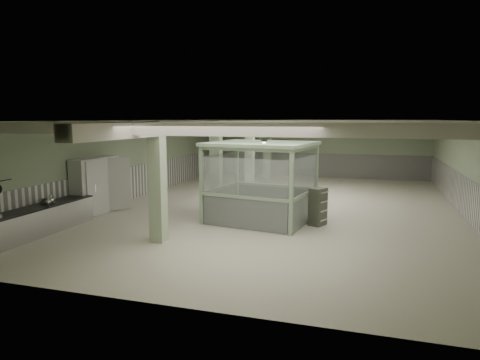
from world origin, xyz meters
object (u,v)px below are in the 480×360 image
(guard_booth, at_px, (261,169))
(filing_cabinet, at_px, (318,207))
(prep_counter, at_px, (34,222))
(walkin_cooler, at_px, (96,186))

(guard_booth, height_order, filing_cabinet, guard_booth)
(prep_counter, height_order, filing_cabinet, filing_cabinet)
(prep_counter, bearing_deg, walkin_cooler, 91.41)
(walkin_cooler, xyz_separation_m, filing_cabinet, (8.46, 0.66, -0.44))
(prep_counter, bearing_deg, filing_cabinet, 25.86)
(prep_counter, xyz_separation_m, filing_cabinet, (8.38, 4.06, 0.20))
(guard_booth, bearing_deg, filing_cabinet, 8.90)
(prep_counter, relative_size, guard_booth, 1.24)
(walkin_cooler, bearing_deg, guard_booth, 5.93)
(walkin_cooler, bearing_deg, prep_counter, -88.59)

